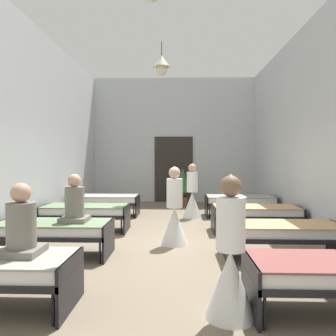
{
  "coord_description": "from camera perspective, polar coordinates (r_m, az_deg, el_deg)",
  "views": [
    {
      "loc": [
        0.21,
        -6.34,
        1.66
      ],
      "look_at": [
        0.0,
        -0.29,
        1.45
      ],
      "focal_mm": 35.23,
      "sensor_mm": 36.0,
      "label": 1
    }
  ],
  "objects": [
    {
      "name": "bed_left_row_1",
      "position": [
        5.91,
        -19.23,
        -10.09
      ],
      "size": [
        1.9,
        0.84,
        0.57
      ],
      "color": "black",
      "rests_on": "ground"
    },
    {
      "name": "nurse_mid_aisle",
      "position": [
        9.06,
        4.2,
        -5.24
      ],
      "size": [
        0.52,
        0.52,
        1.49
      ],
      "rotation": [
        0.0,
        0.0,
        4.22
      ],
      "color": "white",
      "rests_on": "ground"
    },
    {
      "name": "patient_seated_primary",
      "position": [
        5.76,
        -15.85,
        -6.02
      ],
      "size": [
        0.44,
        0.44,
        0.8
      ],
      "color": "slate",
      "rests_on": "bed_left_row_1"
    },
    {
      "name": "bed_left_row_2",
      "position": [
        7.68,
        -14.06,
        -7.26
      ],
      "size": [
        1.9,
        0.84,
        0.57
      ],
      "color": "black",
      "rests_on": "ground"
    },
    {
      "name": "bed_right_row_3",
      "position": [
        9.42,
        12.33,
        -5.55
      ],
      "size": [
        1.9,
        0.84,
        0.57
      ],
      "color": "black",
      "rests_on": "ground"
    },
    {
      "name": "potted_plant",
      "position": [
        10.95,
        2.57,
        -2.58
      ],
      "size": [
        0.51,
        0.51,
        1.3
      ],
      "color": "brown",
      "rests_on": "ground"
    },
    {
      "name": "bed_left_row_3",
      "position": [
        9.5,
        -10.88,
        -5.48
      ],
      "size": [
        1.9,
        0.84,
        0.57
      ],
      "color": "black",
      "rests_on": "ground"
    },
    {
      "name": "nurse_far_aisle",
      "position": [
        3.59,
        10.74,
        -16.43
      ],
      "size": [
        0.52,
        0.52,
        1.49
      ],
      "rotation": [
        0.0,
        0.0,
        1.26
      ],
      "color": "white",
      "rests_on": "ground"
    },
    {
      "name": "bed_right_row_2",
      "position": [
        7.58,
        14.93,
        -7.4
      ],
      "size": [
        1.9,
        0.84,
        0.57
      ],
      "color": "black",
      "rests_on": "ground"
    },
    {
      "name": "bed_right_row_1",
      "position": [
        5.78,
        19.23,
        -10.37
      ],
      "size": [
        1.9,
        0.84,
        0.57
      ],
      "color": "black",
      "rests_on": "ground"
    },
    {
      "name": "patient_seated_secondary",
      "position": [
        4.05,
        -24.04,
        -9.48
      ],
      "size": [
        0.44,
        0.44,
        0.8
      ],
      "color": "slate",
      "rests_on": "bed_left_row_0"
    },
    {
      "name": "nurse_near_aisle",
      "position": [
        6.3,
        1.13,
        -8.39
      ],
      "size": [
        0.52,
        0.52,
        1.49
      ],
      "rotation": [
        0.0,
        0.0,
        3.61
      ],
      "color": "white",
      "rests_on": "ground"
    },
    {
      "name": "room_shell",
      "position": [
        7.65,
        0.4,
        6.6
      ],
      "size": [
        6.29,
        11.84,
        4.56
      ],
      "color": "silver",
      "rests_on": "ground"
    },
    {
      "name": "ground_plane",
      "position": [
        6.57,
        0.09,
        -13.15
      ],
      "size": [
        6.49,
        12.24,
        0.1
      ],
      "primitive_type": "cube",
      "color": "#7A6B56"
    }
  ]
}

